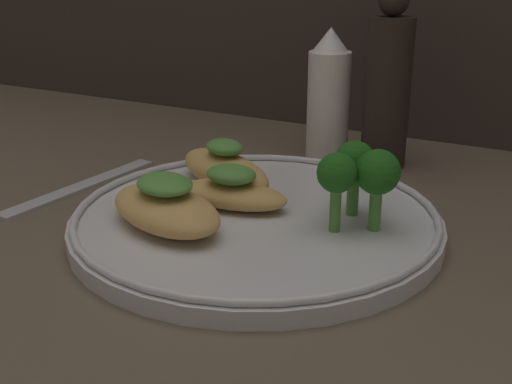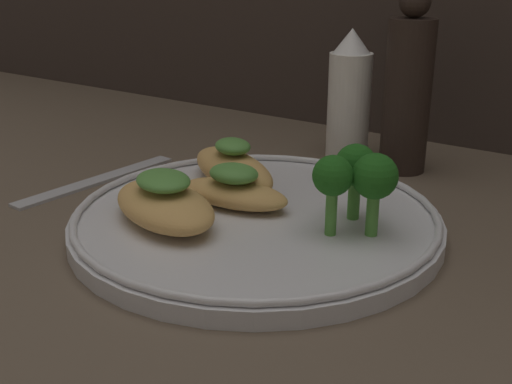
# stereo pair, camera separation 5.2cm
# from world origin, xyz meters

# --- Properties ---
(ground_plane) EXTENTS (1.80, 1.80, 0.01)m
(ground_plane) POSITION_xyz_m (0.00, 0.00, -0.01)
(ground_plane) COLOR brown
(plate) EXTENTS (0.31, 0.31, 0.02)m
(plate) POSITION_xyz_m (0.00, 0.00, 0.01)
(plate) COLOR silver
(plate) RESTS_ON ground_plane
(grilled_meat_front) EXTENTS (0.13, 0.10, 0.04)m
(grilled_meat_front) POSITION_xyz_m (-0.05, -0.05, 0.03)
(grilled_meat_front) COLOR tan
(grilled_meat_front) RESTS_ON plate
(grilled_meat_middle) EXTENTS (0.10, 0.05, 0.04)m
(grilled_meat_middle) POSITION_xyz_m (-0.03, 0.01, 0.03)
(grilled_meat_middle) COLOR tan
(grilled_meat_middle) RESTS_ON plate
(grilled_meat_back) EXTENTS (0.13, 0.10, 0.04)m
(grilled_meat_back) POSITION_xyz_m (-0.06, 0.05, 0.03)
(grilled_meat_back) COLOR tan
(grilled_meat_back) RESTS_ON plate
(broccoli_bunch) EXTENTS (0.06, 0.07, 0.07)m
(broccoli_bunch) POSITION_xyz_m (0.08, 0.02, 0.06)
(broccoli_bunch) COLOR #4C8E38
(broccoli_bunch) RESTS_ON plate
(sauce_bottle) EXTENTS (0.05, 0.05, 0.14)m
(sauce_bottle) POSITION_xyz_m (-0.03, 0.22, 0.07)
(sauce_bottle) COLOR white
(sauce_bottle) RESTS_ON ground_plane
(pepper_grinder) EXTENTS (0.05, 0.05, 0.19)m
(pepper_grinder) POSITION_xyz_m (0.04, 0.22, 0.09)
(pepper_grinder) COLOR black
(pepper_grinder) RESTS_ON ground_plane
(fork) EXTENTS (0.03, 0.19, 0.01)m
(fork) POSITION_xyz_m (-0.20, 0.01, 0.00)
(fork) COLOR #B2B2B7
(fork) RESTS_ON ground_plane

